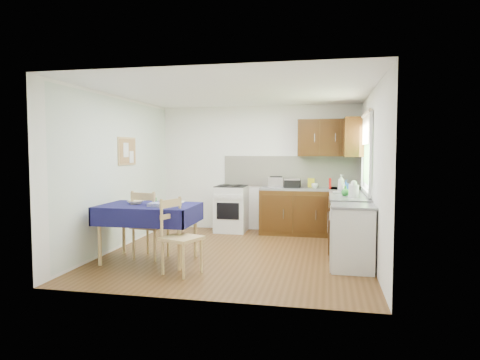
% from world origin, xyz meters
% --- Properties ---
extents(floor, '(4.20, 4.20, 0.00)m').
position_xyz_m(floor, '(0.00, 0.00, 0.00)').
color(floor, '#513215').
rests_on(floor, ground).
extents(ceiling, '(4.00, 4.20, 0.02)m').
position_xyz_m(ceiling, '(0.00, 0.00, 2.50)').
color(ceiling, white).
rests_on(ceiling, wall_back).
extents(wall_back, '(4.00, 0.02, 2.50)m').
position_xyz_m(wall_back, '(0.00, 2.10, 1.25)').
color(wall_back, white).
rests_on(wall_back, ground).
extents(wall_front, '(4.00, 0.02, 2.50)m').
position_xyz_m(wall_front, '(0.00, -2.10, 1.25)').
color(wall_front, white).
rests_on(wall_front, ground).
extents(wall_left, '(0.02, 4.20, 2.50)m').
position_xyz_m(wall_left, '(-2.00, 0.00, 1.25)').
color(wall_left, silver).
rests_on(wall_left, ground).
extents(wall_right, '(0.02, 4.20, 2.50)m').
position_xyz_m(wall_right, '(2.00, 0.00, 1.25)').
color(wall_right, white).
rests_on(wall_right, ground).
extents(base_cabinets, '(1.90, 2.30, 0.86)m').
position_xyz_m(base_cabinets, '(1.36, 1.26, 0.43)').
color(base_cabinets, '#321A08').
rests_on(base_cabinets, ground).
extents(worktop_back, '(1.90, 0.60, 0.04)m').
position_xyz_m(worktop_back, '(1.05, 1.80, 0.88)').
color(worktop_back, slate).
rests_on(worktop_back, base_cabinets).
extents(worktop_right, '(0.60, 1.70, 0.04)m').
position_xyz_m(worktop_right, '(1.70, 0.65, 0.88)').
color(worktop_right, slate).
rests_on(worktop_right, base_cabinets).
extents(worktop_corner, '(0.60, 0.60, 0.04)m').
position_xyz_m(worktop_corner, '(1.70, 1.80, 0.88)').
color(worktop_corner, slate).
rests_on(worktop_corner, base_cabinets).
extents(splashback, '(2.70, 0.02, 0.60)m').
position_xyz_m(splashback, '(0.65, 2.08, 1.20)').
color(splashback, white).
rests_on(splashback, wall_back).
extents(upper_cabinets, '(1.20, 0.85, 0.70)m').
position_xyz_m(upper_cabinets, '(1.52, 1.80, 1.85)').
color(upper_cabinets, '#321A08').
rests_on(upper_cabinets, wall_back).
extents(stove, '(0.60, 0.61, 0.92)m').
position_xyz_m(stove, '(-0.50, 1.80, 0.46)').
color(stove, silver).
rests_on(stove, ground).
extents(window, '(0.04, 1.48, 1.26)m').
position_xyz_m(window, '(1.97, 0.70, 1.65)').
color(window, '#305E26').
rests_on(window, wall_right).
extents(fridge, '(0.58, 0.60, 0.89)m').
position_xyz_m(fridge, '(1.70, -0.55, 0.44)').
color(fridge, silver).
rests_on(fridge, ground).
extents(corkboard, '(0.04, 0.62, 0.47)m').
position_xyz_m(corkboard, '(-1.97, 0.30, 1.60)').
color(corkboard, tan).
rests_on(corkboard, wall_left).
extents(dining_table, '(1.37, 0.93, 0.83)m').
position_xyz_m(dining_table, '(-1.17, -0.67, 0.72)').
color(dining_table, '#101040').
rests_on(dining_table, ground).
extents(chair_far, '(0.52, 0.52, 1.02)m').
position_xyz_m(chair_far, '(-1.23, -0.53, 0.54)').
color(chair_far, tan).
rests_on(chair_far, ground).
extents(chair_near, '(0.57, 0.57, 0.99)m').
position_xyz_m(chair_near, '(-0.54, -1.16, 0.52)').
color(chair_near, tan).
rests_on(chair_near, ground).
extents(toaster, '(0.28, 0.17, 0.22)m').
position_xyz_m(toaster, '(0.39, 1.80, 1.00)').
color(toaster, '#BBBBC0').
rests_on(toaster, worktop_back).
extents(sandwich_press, '(0.30, 0.26, 0.18)m').
position_xyz_m(sandwich_press, '(0.71, 1.80, 0.99)').
color(sandwich_press, black).
rests_on(sandwich_press, worktop_back).
extents(sauce_bottle, '(0.05, 0.05, 0.20)m').
position_xyz_m(sauce_bottle, '(1.41, 1.66, 1.00)').
color(sauce_bottle, red).
rests_on(sauce_bottle, worktop_back).
extents(yellow_packet, '(0.15, 0.13, 0.17)m').
position_xyz_m(yellow_packet, '(1.06, 1.97, 0.98)').
color(yellow_packet, gold).
rests_on(yellow_packet, worktop_back).
extents(dish_rack, '(0.39, 0.30, 0.19)m').
position_xyz_m(dish_rack, '(1.65, 0.88, 0.92)').
color(dish_rack, gray).
rests_on(dish_rack, worktop_right).
extents(kettle, '(0.15, 0.15, 0.26)m').
position_xyz_m(kettle, '(1.76, 0.30, 1.01)').
color(kettle, silver).
rests_on(kettle, worktop_right).
extents(cup, '(0.16, 0.16, 0.09)m').
position_xyz_m(cup, '(1.13, 1.71, 0.95)').
color(cup, silver).
rests_on(cup, worktop_back).
extents(soap_bottle_a, '(0.16, 0.16, 0.29)m').
position_xyz_m(soap_bottle_a, '(1.60, 1.15, 1.05)').
color(soap_bottle_a, silver).
rests_on(soap_bottle_a, worktop_right).
extents(soap_bottle_b, '(0.12, 0.12, 0.19)m').
position_xyz_m(soap_bottle_b, '(1.68, 1.32, 1.00)').
color(soap_bottle_b, '#1F46B7').
rests_on(soap_bottle_b, worktop_right).
extents(soap_bottle_c, '(0.14, 0.14, 0.16)m').
position_xyz_m(soap_bottle_c, '(1.64, 0.43, 0.98)').
color(soap_bottle_c, '#228029').
rests_on(soap_bottle_c, worktop_right).
extents(plate_bowl, '(0.23, 0.23, 0.05)m').
position_xyz_m(plate_bowl, '(-1.38, -0.66, 0.86)').
color(plate_bowl, '#FAF0CD').
rests_on(plate_bowl, dining_table).
extents(book, '(0.18, 0.22, 0.02)m').
position_xyz_m(book, '(-0.89, -0.39, 0.84)').
color(book, white).
rests_on(book, dining_table).
extents(spice_jar, '(0.04, 0.04, 0.09)m').
position_xyz_m(spice_jar, '(-1.13, -0.53, 0.87)').
color(spice_jar, green).
rests_on(spice_jar, dining_table).
extents(tea_towel, '(0.31, 0.26, 0.05)m').
position_xyz_m(tea_towel, '(-0.94, -0.83, 0.85)').
color(tea_towel, '#2A3A9C').
rests_on(tea_towel, dining_table).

